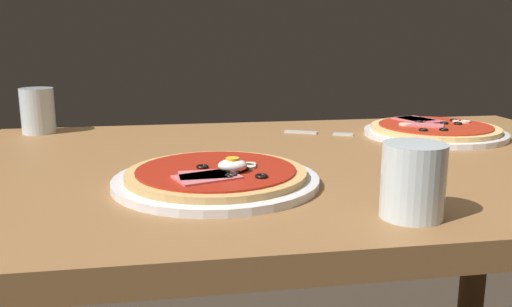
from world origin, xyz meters
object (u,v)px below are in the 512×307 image
Objects in this scene: pizza_across_left at (434,130)px; water_glass_near at (413,185)px; water_glass_far at (38,114)px; pizza_foreground at (216,177)px; fork at (313,133)px; dining_table at (308,217)px.

water_glass_near is (-0.29, -0.50, 0.03)m from pizza_across_left.
water_glass_near is at bearing -49.30° from water_glass_far.
pizza_foreground reaches higher than fork.
dining_table is 8.70× the size of fork.
pizza_across_left reaches higher than fork.
water_glass_far is at bearing 130.70° from water_glass_near.
fork is at bearing 87.08° from water_glass_near.
dining_table is 4.11× the size of pizza_foreground.
dining_table is 0.67m from water_glass_far.
water_glass_far is at bearing 146.92° from dining_table.
dining_table is at bearing 38.09° from pizza_foreground.
fork is (0.26, 0.38, -0.01)m from pizza_foreground.
dining_table is 13.68× the size of water_glass_near.
pizza_across_left is (0.34, 0.17, 0.13)m from dining_table.
water_glass_far reaches higher than fork.
pizza_across_left is 0.90m from water_glass_far.
water_glass_far is at bearing 169.42° from fork.
pizza_across_left is 2.09× the size of fork.
water_glass_far reaches higher than water_glass_near.
pizza_across_left is (0.52, 0.32, -0.00)m from pizza_foreground.
fork is (-0.26, 0.07, -0.01)m from pizza_across_left.
pizza_foreground is 0.62m from water_glass_far.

